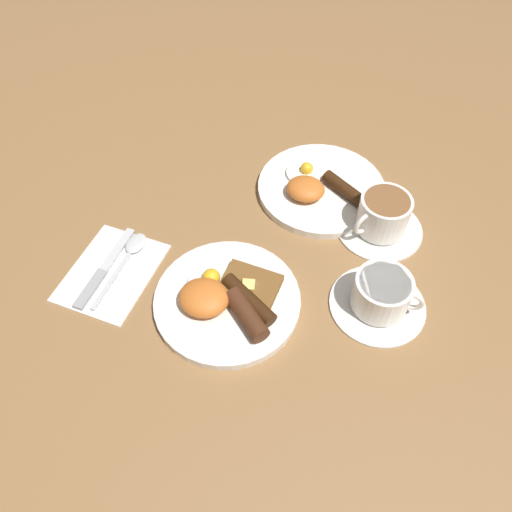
% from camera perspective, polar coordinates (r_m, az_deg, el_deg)
% --- Properties ---
extents(ground_plane, '(3.00, 3.00, 0.00)m').
position_cam_1_polar(ground_plane, '(0.81, -3.27, -5.41)').
color(ground_plane, olive).
extents(breakfast_plate_near, '(0.24, 0.24, 0.05)m').
position_cam_1_polar(breakfast_plate_near, '(0.80, -3.34, -4.93)').
color(breakfast_plate_near, white).
rests_on(breakfast_plate_near, ground_plane).
extents(breakfast_plate_far, '(0.24, 0.24, 0.05)m').
position_cam_1_polar(breakfast_plate_far, '(0.97, 7.33, 7.73)').
color(breakfast_plate_far, white).
rests_on(breakfast_plate_far, ground_plane).
extents(teacup_near, '(0.15, 0.15, 0.07)m').
position_cam_1_polar(teacup_near, '(0.81, 14.09, -4.45)').
color(teacup_near, white).
rests_on(teacup_near, ground_plane).
extents(teacup_far, '(0.15, 0.15, 0.08)m').
position_cam_1_polar(teacup_far, '(0.90, 14.21, 4.30)').
color(teacup_far, white).
rests_on(teacup_far, ground_plane).
extents(napkin, '(0.15, 0.18, 0.01)m').
position_cam_1_polar(napkin, '(0.88, -16.05, -1.52)').
color(napkin, white).
rests_on(napkin, ground_plane).
extents(knife, '(0.03, 0.18, 0.01)m').
position_cam_1_polar(knife, '(0.87, -17.13, -1.67)').
color(knife, silver).
rests_on(knife, napkin).
extents(spoon, '(0.04, 0.17, 0.01)m').
position_cam_1_polar(spoon, '(0.89, -14.12, 0.57)').
color(spoon, silver).
rests_on(spoon, napkin).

